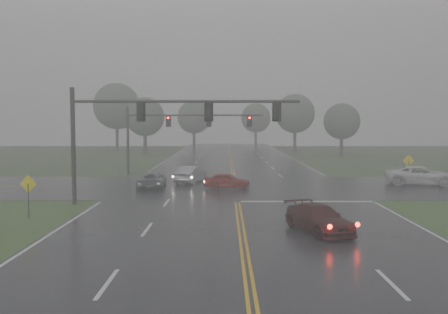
{
  "coord_description": "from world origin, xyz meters",
  "views": [
    {
      "loc": [
        -0.75,
        -17.45,
        5.13
      ],
      "look_at": [
        -0.86,
        16.0,
        2.79
      ],
      "focal_mm": 40.0,
      "sensor_mm": 36.0,
      "label": 1
    }
  ],
  "objects_px": {
    "pickup_white": "(421,185)",
    "signal_gantry_far": "(171,127)",
    "car_grey": "(152,188)",
    "sedan_red": "(227,189)",
    "signal_gantry_near": "(144,122)",
    "sedan_maroon": "(319,233)",
    "sedan_silver": "(191,183)"
  },
  "relations": [
    {
      "from": "signal_gantry_far",
      "to": "sedan_red",
      "type": "bearing_deg",
      "value": -61.38
    },
    {
      "from": "sedan_maroon",
      "to": "pickup_white",
      "type": "distance_m",
      "value": 21.03
    },
    {
      "from": "sedan_silver",
      "to": "signal_gantry_near",
      "type": "relative_size",
      "value": 0.31
    },
    {
      "from": "car_grey",
      "to": "signal_gantry_far",
      "type": "relative_size",
      "value": 0.34
    },
    {
      "from": "sedan_silver",
      "to": "sedan_red",
      "type": "bearing_deg",
      "value": 144.57
    },
    {
      "from": "sedan_maroon",
      "to": "sedan_red",
      "type": "distance_m",
      "value": 15.89
    },
    {
      "from": "sedan_maroon",
      "to": "signal_gantry_near",
      "type": "bearing_deg",
      "value": 120.11
    },
    {
      "from": "sedan_silver",
      "to": "signal_gantry_far",
      "type": "bearing_deg",
      "value": -55.36
    },
    {
      "from": "signal_gantry_near",
      "to": "signal_gantry_far",
      "type": "distance_m",
      "value": 17.3
    },
    {
      "from": "sedan_maroon",
      "to": "signal_gantry_near",
      "type": "distance_m",
      "value": 13.3
    },
    {
      "from": "sedan_maroon",
      "to": "signal_gantry_far",
      "type": "height_order",
      "value": "signal_gantry_far"
    },
    {
      "from": "pickup_white",
      "to": "signal_gantry_far",
      "type": "distance_m",
      "value": 23.06
    },
    {
      "from": "sedan_maroon",
      "to": "car_grey",
      "type": "bearing_deg",
      "value": 102.9
    },
    {
      "from": "sedan_silver",
      "to": "signal_gantry_far",
      "type": "xyz_separation_m",
      "value": [
        -2.32,
        6.26,
        4.67
      ]
    },
    {
      "from": "sedan_silver",
      "to": "signal_gantry_near",
      "type": "height_order",
      "value": "signal_gantry_near"
    },
    {
      "from": "signal_gantry_near",
      "to": "car_grey",
      "type": "bearing_deg",
      "value": 95.4
    },
    {
      "from": "signal_gantry_near",
      "to": "sedan_maroon",
      "type": "bearing_deg",
      "value": -40.25
    },
    {
      "from": "sedan_maroon",
      "to": "pickup_white",
      "type": "height_order",
      "value": "pickup_white"
    },
    {
      "from": "pickup_white",
      "to": "signal_gantry_far",
      "type": "bearing_deg",
      "value": 81.9
    },
    {
      "from": "signal_gantry_far",
      "to": "sedan_maroon",
      "type": "bearing_deg",
      "value": -69.11
    },
    {
      "from": "sedan_maroon",
      "to": "sedan_silver",
      "type": "height_order",
      "value": "sedan_silver"
    },
    {
      "from": "sedan_red",
      "to": "sedan_silver",
      "type": "relative_size",
      "value": 0.81
    },
    {
      "from": "sedan_red",
      "to": "signal_gantry_near",
      "type": "relative_size",
      "value": 0.25
    },
    {
      "from": "sedan_maroon",
      "to": "car_grey",
      "type": "distance_m",
      "value": 18.81
    },
    {
      "from": "sedan_silver",
      "to": "pickup_white",
      "type": "height_order",
      "value": "pickup_white"
    },
    {
      "from": "sedan_red",
      "to": "car_grey",
      "type": "bearing_deg",
      "value": 92.49
    },
    {
      "from": "sedan_silver",
      "to": "pickup_white",
      "type": "relative_size",
      "value": 0.79
    },
    {
      "from": "sedan_red",
      "to": "car_grey",
      "type": "height_order",
      "value": "car_grey"
    },
    {
      "from": "sedan_red",
      "to": "signal_gantry_near",
      "type": "height_order",
      "value": "signal_gantry_near"
    },
    {
      "from": "signal_gantry_far",
      "to": "pickup_white",
      "type": "bearing_deg",
      "value": -19.91
    },
    {
      "from": "car_grey",
      "to": "pickup_white",
      "type": "xyz_separation_m",
      "value": [
        21.72,
        1.68,
        0.0
      ]
    },
    {
      "from": "sedan_red",
      "to": "pickup_white",
      "type": "distance_m",
      "value": 15.98
    }
  ]
}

